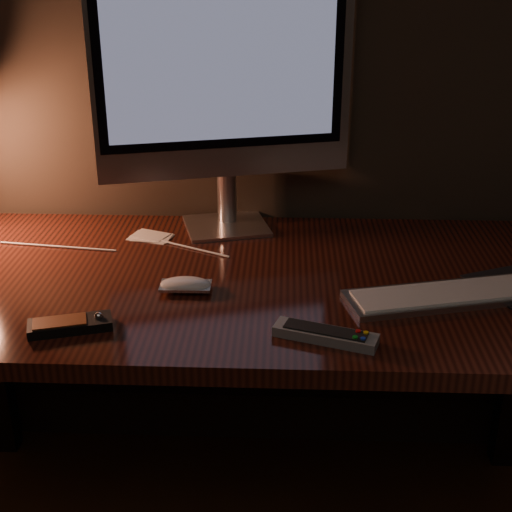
{
  "coord_description": "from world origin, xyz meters",
  "views": [
    {
      "loc": [
        0.09,
        0.43,
        1.43
      ],
      "look_at": [
        0.03,
        1.73,
        0.85
      ],
      "focal_mm": 50.0,
      "sensor_mm": 36.0,
      "label": 1
    }
  ],
  "objects_px": {
    "mouse": "(186,286)",
    "tv_remote": "(325,334)",
    "monitor": "(223,76)",
    "desk": "(246,312)",
    "keyboard": "(450,295)",
    "media_remote": "(70,324)"
  },
  "relations": [
    {
      "from": "monitor",
      "to": "media_remote",
      "type": "relative_size",
      "value": 3.96
    },
    {
      "from": "media_remote",
      "to": "tv_remote",
      "type": "bearing_deg",
      "value": -18.92
    },
    {
      "from": "keyboard",
      "to": "mouse",
      "type": "distance_m",
      "value": 0.55
    },
    {
      "from": "monitor",
      "to": "tv_remote",
      "type": "bearing_deg",
      "value": -82.83
    },
    {
      "from": "monitor",
      "to": "mouse",
      "type": "distance_m",
      "value": 0.53
    },
    {
      "from": "desk",
      "to": "tv_remote",
      "type": "height_order",
      "value": "tv_remote"
    },
    {
      "from": "desk",
      "to": "keyboard",
      "type": "distance_m",
      "value": 0.48
    },
    {
      "from": "mouse",
      "to": "media_remote",
      "type": "relative_size",
      "value": 0.65
    },
    {
      "from": "keyboard",
      "to": "mouse",
      "type": "xyz_separation_m",
      "value": [
        -0.55,
        0.01,
        0.0
      ]
    },
    {
      "from": "media_remote",
      "to": "tv_remote",
      "type": "relative_size",
      "value": 0.83
    },
    {
      "from": "desk",
      "to": "tv_remote",
      "type": "bearing_deg",
      "value": -63.77
    },
    {
      "from": "desk",
      "to": "media_remote",
      "type": "height_order",
      "value": "media_remote"
    },
    {
      "from": "mouse",
      "to": "tv_remote",
      "type": "relative_size",
      "value": 0.54
    },
    {
      "from": "desk",
      "to": "media_remote",
      "type": "relative_size",
      "value": 9.61
    },
    {
      "from": "mouse",
      "to": "tv_remote",
      "type": "xyz_separation_m",
      "value": [
        0.29,
        -0.19,
        0.0
      ]
    },
    {
      "from": "media_remote",
      "to": "keyboard",
      "type": "bearing_deg",
      "value": -4.52
    },
    {
      "from": "desk",
      "to": "tv_remote",
      "type": "relative_size",
      "value": 8.0
    },
    {
      "from": "desk",
      "to": "monitor",
      "type": "height_order",
      "value": "monitor"
    },
    {
      "from": "desk",
      "to": "keyboard",
      "type": "bearing_deg",
      "value": -20.12
    },
    {
      "from": "keyboard",
      "to": "mouse",
      "type": "bearing_deg",
      "value": 164.48
    },
    {
      "from": "keyboard",
      "to": "tv_remote",
      "type": "relative_size",
      "value": 2.2
    },
    {
      "from": "monitor",
      "to": "tv_remote",
      "type": "relative_size",
      "value": 3.3
    }
  ]
}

